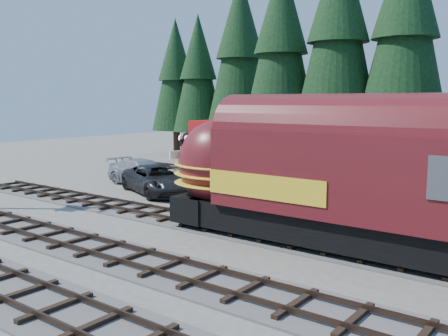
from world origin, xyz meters
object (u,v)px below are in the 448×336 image
Objects in this scene: locomotive at (341,184)px; caboose at (250,144)px; pickup_truck_b at (143,173)px; pickup_truck_a at (158,179)px.

caboose reaches higher than locomotive.
locomotive is 2.78× the size of pickup_truck_b.
caboose is at bearing 17.97° from pickup_truck_a.
locomotive is 2.63× the size of pickup_truck_a.
locomotive is 1.73× the size of caboose.
pickup_truck_a reaches higher than pickup_truck_b.
pickup_truck_a is (-14.86, 4.57, -1.85)m from locomotive.
locomotive is at bearing -84.31° from pickup_truck_a.
pickup_truck_a is (-0.79, -9.43, -1.70)m from caboose.
pickup_truck_a is 1.06× the size of pickup_truck_b.
caboose is 1.60× the size of pickup_truck_b.
locomotive reaches higher than pickup_truck_b.
caboose is at bearing 135.14° from locomotive.
locomotive is 15.66m from pickup_truck_a.
pickup_truck_b is at bearing 85.27° from pickup_truck_a.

